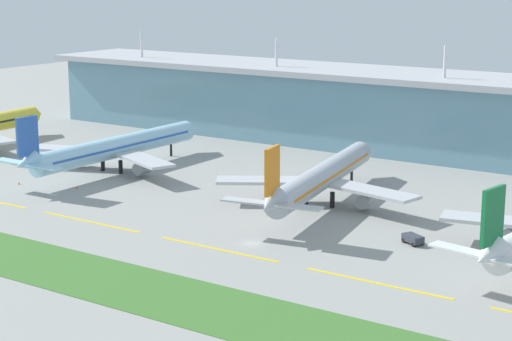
# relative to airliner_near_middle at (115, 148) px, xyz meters

# --- Properties ---
(ground_plane) EXTENTS (600.00, 600.00, 0.00)m
(ground_plane) POSITION_rel_airliner_near_middle_xyz_m (66.88, -33.08, -6.46)
(ground_plane) COLOR gray
(terminal_building) EXTENTS (288.00, 34.00, 32.46)m
(terminal_building) POSITION_rel_airliner_near_middle_xyz_m (66.88, 68.63, 5.48)
(terminal_building) COLOR #6693A8
(terminal_building) RESTS_ON ground
(airliner_near_middle) EXTENTS (48.80, 69.69, 18.90)m
(airliner_near_middle) POSITION_rel_airliner_near_middle_xyz_m (0.00, 0.00, 0.00)
(airliner_near_middle) COLOR #9ED1EA
(airliner_near_middle) RESTS_ON ground
(airliner_center) EXTENTS (47.96, 68.55, 18.90)m
(airliner_center) POSITION_rel_airliner_near_middle_xyz_m (63.47, 0.53, -0.00)
(airliner_center) COLOR #ADB2BC
(airliner_center) RESTS_ON ground
(taxiway_stripe_mid_west) EXTENTS (28.00, 0.70, 0.04)m
(taxiway_stripe_mid_west) POSITION_rel_airliner_near_middle_xyz_m (29.88, -39.99, -6.44)
(taxiway_stripe_mid_west) COLOR yellow
(taxiway_stripe_mid_west) RESTS_ON ground
(taxiway_stripe_centre) EXTENTS (28.00, 0.70, 0.04)m
(taxiway_stripe_centre) POSITION_rel_airliner_near_middle_xyz_m (63.88, -39.99, -6.44)
(taxiway_stripe_centre) COLOR yellow
(taxiway_stripe_centre) RESTS_ON ground
(taxiway_stripe_mid_east) EXTENTS (28.00, 0.70, 0.04)m
(taxiway_stripe_mid_east) POSITION_rel_airliner_near_middle_xyz_m (97.88, -39.99, -6.44)
(taxiway_stripe_mid_east) COLOR yellow
(taxiway_stripe_mid_east) RESTS_ON ground
(grass_verge) EXTENTS (300.00, 18.00, 0.10)m
(grass_verge) POSITION_rel_airliner_near_middle_xyz_m (66.88, -64.99, -6.41)
(grass_verge) COLOR #3D702D
(grass_verge) RESTS_ON ground
(pushback_tug) EXTENTS (5.01, 4.21, 1.85)m
(pushback_tug) POSITION_rel_airliner_near_middle_xyz_m (93.59, -15.69, -5.36)
(pushback_tug) COLOR #333842
(pushback_tug) RESTS_ON ground
(safety_cone_left_wingtip) EXTENTS (0.56, 0.56, 0.70)m
(safety_cone_left_wingtip) POSITION_rel_airliner_near_middle_xyz_m (5.58, -19.90, -6.11)
(safety_cone_left_wingtip) COLOR orange
(safety_cone_left_wingtip) RESTS_ON ground
(safety_cone_nose_front) EXTENTS (0.56, 0.56, 0.70)m
(safety_cone_nose_front) POSITION_rel_airliner_near_middle_xyz_m (-9.79, -24.97, -6.11)
(safety_cone_nose_front) COLOR orange
(safety_cone_nose_front) RESTS_ON ground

